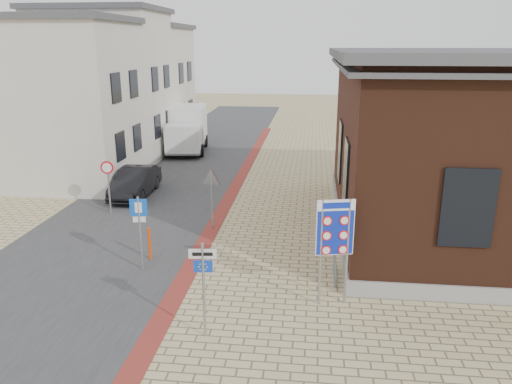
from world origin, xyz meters
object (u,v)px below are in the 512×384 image
at_px(box_truck, 187,129).
at_px(bollard, 150,244).
at_px(sedan, 135,182).
at_px(essen_sign, 203,276).
at_px(border_sign, 335,230).
at_px(parking_sign, 139,221).

xyz_separation_m(box_truck, bollard, (3.02, -17.36, -0.95)).
xyz_separation_m(sedan, box_truck, (-0.02, 10.30, 0.84)).
distance_m(essen_sign, bollard, 5.25).
distance_m(box_truck, essen_sign, 22.43).
distance_m(sedan, bollard, 7.66).
bearing_deg(border_sign, sedan, 121.27).
bearing_deg(box_truck, border_sign, -72.97).
relative_size(box_truck, essen_sign, 2.35).
distance_m(border_sign, bollard, 6.63).
bearing_deg(bollard, parking_sign, -90.00).
relative_size(essen_sign, bollard, 2.18).
relative_size(border_sign, essen_sign, 1.23).
bearing_deg(essen_sign, sedan, 110.87).
relative_size(box_truck, bollard, 5.14).
height_order(sedan, border_sign, border_sign).
distance_m(sedan, parking_sign, 8.47).
xyz_separation_m(essen_sign, bollard, (-2.81, 4.30, -1.08)).
relative_size(parking_sign, bollard, 2.16).
relative_size(essen_sign, parking_sign, 1.01).
height_order(sedan, parking_sign, parking_sign).
bearing_deg(parking_sign, essen_sign, -59.83).
distance_m(essen_sign, parking_sign, 4.49).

